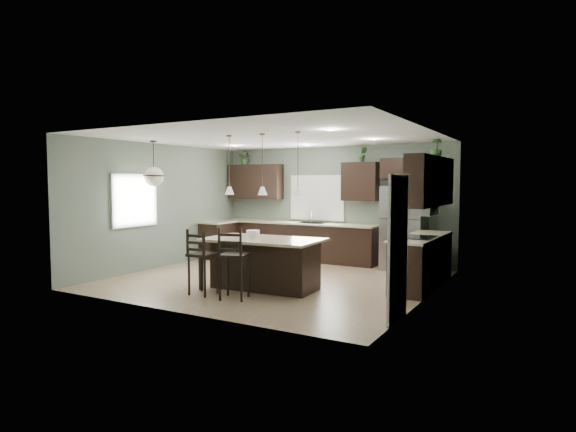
# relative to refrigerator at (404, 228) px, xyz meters

# --- Properties ---
(ground) EXTENTS (6.00, 6.00, 0.00)m
(ground) POSITION_rel_refrigerator_xyz_m (-1.91, -2.38, -0.93)
(ground) COLOR #9E8466
(ground) RESTS_ON ground
(pantry_door) EXTENTS (0.04, 0.82, 2.04)m
(pantry_door) POSITION_rel_refrigerator_xyz_m (1.06, -3.93, 0.09)
(pantry_door) COLOR white
(pantry_door) RESTS_ON ground
(window_back) EXTENTS (1.35, 0.02, 1.00)m
(window_back) POSITION_rel_refrigerator_xyz_m (-2.31, 0.35, 0.62)
(window_back) COLOR white
(window_back) RESTS_ON room_shell
(window_left) EXTENTS (0.02, 1.10, 1.00)m
(window_left) POSITION_rel_refrigerator_xyz_m (-4.90, -3.18, 0.62)
(window_left) COLOR white
(window_left) RESTS_ON room_shell
(left_return_cabs) EXTENTS (0.60, 0.90, 0.90)m
(left_return_cabs) POSITION_rel_refrigerator_xyz_m (-4.61, -0.68, -0.48)
(left_return_cabs) COLOR black
(left_return_cabs) RESTS_ON ground
(left_return_countertop) EXTENTS (0.66, 0.96, 0.04)m
(left_return_countertop) POSITION_rel_refrigerator_xyz_m (-4.59, -0.68, -0.01)
(left_return_countertop) COLOR beige
(left_return_countertop) RESTS_ON left_return_cabs
(back_lower_cabs) EXTENTS (4.20, 0.60, 0.90)m
(back_lower_cabs) POSITION_rel_refrigerator_xyz_m (-2.76, 0.07, -0.48)
(back_lower_cabs) COLOR black
(back_lower_cabs) RESTS_ON ground
(back_countertop) EXTENTS (4.20, 0.66, 0.04)m
(back_countertop) POSITION_rel_refrigerator_xyz_m (-2.76, 0.05, -0.01)
(back_countertop) COLOR beige
(back_countertop) RESTS_ON back_lower_cabs
(sink_inset) EXTENTS (0.70, 0.45, 0.01)m
(sink_inset) POSITION_rel_refrigerator_xyz_m (-2.31, 0.05, 0.01)
(sink_inset) COLOR gray
(sink_inset) RESTS_ON back_countertop
(faucet) EXTENTS (0.02, 0.02, 0.28)m
(faucet) POSITION_rel_refrigerator_xyz_m (-2.31, 0.02, 0.16)
(faucet) COLOR silver
(faucet) RESTS_ON back_countertop
(back_upper_left) EXTENTS (1.55, 0.34, 0.90)m
(back_upper_left) POSITION_rel_refrigerator_xyz_m (-4.06, 0.20, 1.02)
(back_upper_left) COLOR black
(back_upper_left) RESTS_ON room_shell
(back_upper_right) EXTENTS (0.85, 0.34, 0.90)m
(back_upper_right) POSITION_rel_refrigerator_xyz_m (-1.11, 0.20, 1.02)
(back_upper_right) COLOR black
(back_upper_right) RESTS_ON room_shell
(fridge_header) EXTENTS (1.05, 0.34, 0.45)m
(fridge_header) POSITION_rel_refrigerator_xyz_m (-0.06, 0.20, 1.32)
(fridge_header) COLOR black
(fridge_header) RESTS_ON room_shell
(right_lower_cabs) EXTENTS (0.60, 2.35, 0.90)m
(right_lower_cabs) POSITION_rel_refrigerator_xyz_m (0.79, -1.51, -0.48)
(right_lower_cabs) COLOR black
(right_lower_cabs) RESTS_ON ground
(right_countertop) EXTENTS (0.66, 2.35, 0.04)m
(right_countertop) POSITION_rel_refrigerator_xyz_m (0.77, -1.51, -0.01)
(right_countertop) COLOR beige
(right_countertop) RESTS_ON right_lower_cabs
(cooktop) EXTENTS (0.58, 0.75, 0.02)m
(cooktop) POSITION_rel_refrigerator_xyz_m (0.77, -1.78, 0.02)
(cooktop) COLOR black
(cooktop) RESTS_ON right_countertop
(wall_oven_front) EXTENTS (0.01, 0.72, 0.60)m
(wall_oven_front) POSITION_rel_refrigerator_xyz_m (0.48, -1.78, -0.48)
(wall_oven_front) COLOR gray
(wall_oven_front) RESTS_ON right_lower_cabs
(right_upper_cabs) EXTENTS (0.34, 2.35, 0.90)m
(right_upper_cabs) POSITION_rel_refrigerator_xyz_m (0.92, -1.51, 1.02)
(right_upper_cabs) COLOR black
(right_upper_cabs) RESTS_ON room_shell
(microwave) EXTENTS (0.40, 0.75, 0.40)m
(microwave) POSITION_rel_refrigerator_xyz_m (0.87, -1.78, 0.62)
(microwave) COLOR gray
(microwave) RESTS_ON right_upper_cabs
(refrigerator) EXTENTS (0.90, 0.74, 1.85)m
(refrigerator) POSITION_rel_refrigerator_xyz_m (0.00, 0.00, 0.00)
(refrigerator) COLOR #92949A
(refrigerator) RESTS_ON ground
(kitchen_island) EXTENTS (2.16, 1.31, 0.92)m
(kitchen_island) POSITION_rel_refrigerator_xyz_m (-1.64, -3.21, -0.46)
(kitchen_island) COLOR black
(kitchen_island) RESTS_ON ground
(serving_dish) EXTENTS (0.24, 0.24, 0.14)m
(serving_dish) POSITION_rel_refrigerator_xyz_m (-1.84, -3.22, 0.07)
(serving_dish) COLOR white
(serving_dish) RESTS_ON kitchen_island
(bar_stool_left) EXTENTS (0.43, 0.43, 1.14)m
(bar_stool_left) POSITION_rel_refrigerator_xyz_m (-2.30, -4.06, -0.35)
(bar_stool_left) COLOR black
(bar_stool_left) RESTS_ON ground
(bar_stool_center) EXTENTS (0.55, 0.55, 1.20)m
(bar_stool_center) POSITION_rel_refrigerator_xyz_m (-1.65, -4.05, -0.32)
(bar_stool_center) COLOR black
(bar_stool_center) RESTS_ON ground
(pendant_left) EXTENTS (0.17, 0.17, 1.10)m
(pendant_left) POSITION_rel_refrigerator_xyz_m (-2.34, -3.25, 1.32)
(pendant_left) COLOR white
(pendant_left) RESTS_ON room_shell
(pendant_center) EXTENTS (0.17, 0.17, 1.10)m
(pendant_center) POSITION_rel_refrigerator_xyz_m (-1.64, -3.21, 1.32)
(pendant_center) COLOR white
(pendant_center) RESTS_ON room_shell
(pendant_right) EXTENTS (0.17, 0.17, 1.10)m
(pendant_right) POSITION_rel_refrigerator_xyz_m (-0.94, -3.16, 1.32)
(pendant_right) COLOR silver
(pendant_right) RESTS_ON room_shell
(chandelier) EXTENTS (0.45, 0.45, 0.95)m
(chandelier) POSITION_rel_refrigerator_xyz_m (-4.40, -3.09, 1.40)
(chandelier) COLOR #F2E9C6
(chandelier) RESTS_ON room_shell
(plant_back_left) EXTENTS (0.39, 0.35, 0.38)m
(plant_back_left) POSITION_rel_refrigerator_xyz_m (-4.37, 0.17, 1.67)
(plant_back_left) COLOR #2D4E22
(plant_back_left) RESTS_ON back_upper_left
(plant_back_right) EXTENTS (0.24, 0.22, 0.36)m
(plant_back_right) POSITION_rel_refrigerator_xyz_m (-1.05, 0.17, 1.65)
(plant_back_right) COLOR #2C5826
(plant_back_right) RESTS_ON back_upper_right
(plant_right_wall) EXTENTS (0.24, 0.24, 0.38)m
(plant_right_wall) POSITION_rel_refrigerator_xyz_m (0.89, -0.98, 1.66)
(plant_right_wall) COLOR #2E5826
(plant_right_wall) RESTS_ON right_upper_cabs
(room_shell) EXTENTS (6.00, 6.00, 6.00)m
(room_shell) POSITION_rel_refrigerator_xyz_m (-1.91, -2.38, 0.77)
(room_shell) COLOR slate
(room_shell) RESTS_ON ground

